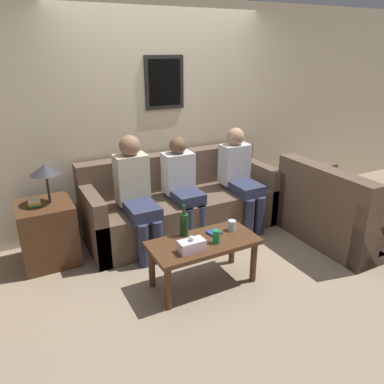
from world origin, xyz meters
name	(u,v)px	position (x,y,z in m)	size (l,w,h in m)	color
ground_plane	(201,247)	(0.00, 0.00, 0.00)	(16.00, 16.00, 0.00)	gray
wall_back	(164,117)	(0.00, 0.95, 1.30)	(9.00, 0.08, 2.60)	beige
couch_main	(181,205)	(0.00, 0.50, 0.32)	(2.28, 0.84, 0.90)	brown
couch_side	(338,214)	(1.46, -0.55, 0.32)	(0.84, 1.27, 0.90)	brown
coffee_table	(203,248)	(-0.32, -0.60, 0.38)	(1.00, 0.49, 0.45)	#4C2D19
side_table_with_lamp	(48,230)	(-1.52, 0.49, 0.35)	(0.54, 0.54, 1.04)	#4C2D19
wine_bottle	(184,224)	(-0.42, -0.42, 0.57)	(0.08, 0.08, 0.30)	#19421E
drinking_glass	(232,225)	(0.03, -0.54, 0.50)	(0.08, 0.08, 0.10)	silver
book_stack	(214,233)	(-0.16, -0.52, 0.46)	(0.14, 0.13, 0.02)	navy
soda_can	(216,236)	(-0.23, -0.68, 0.51)	(0.07, 0.07, 0.12)	#197A38
tissue_box	(192,245)	(-0.49, -0.70, 0.50)	(0.23, 0.12, 0.14)	silver
person_left	(136,191)	(-0.62, 0.30, 0.68)	(0.34, 0.65, 1.25)	#2D334C
person_middle	(183,184)	(-0.05, 0.36, 0.64)	(0.34, 0.57, 1.16)	#2D334C
person_right	(240,174)	(0.69, 0.30, 0.66)	(0.34, 0.62, 1.20)	#2D334C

